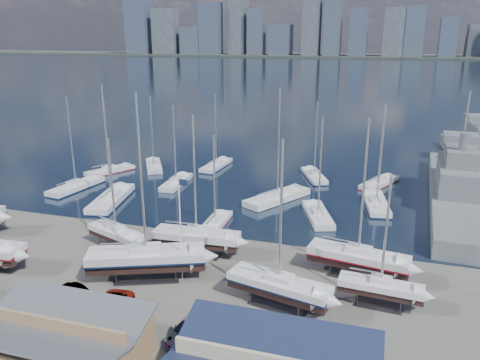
% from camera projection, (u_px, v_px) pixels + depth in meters
% --- Properties ---
extents(ground, '(1400.00, 1400.00, 0.00)m').
position_uv_depth(ground, '(158.00, 269.00, 49.50)').
color(ground, '#605E59').
rests_on(ground, ground).
extents(water, '(1400.00, 600.00, 0.40)m').
position_uv_depth(water, '(355.00, 72.00, 332.90)').
color(water, '#192C3A').
rests_on(water, ground).
extents(far_shore, '(1400.00, 80.00, 2.20)m').
position_uv_depth(far_shore, '(370.00, 56.00, 570.19)').
color(far_shore, '#2D332D').
rests_on(far_shore, ground).
extents(skyline, '(639.14, 43.80, 107.69)m').
position_uv_depth(skyline, '(366.00, 24.00, 555.58)').
color(skyline, '#475166').
rests_on(skyline, far_shore).
extents(shed_grey, '(12.60, 8.40, 4.17)m').
position_uv_depth(shed_grey, '(57.00, 342.00, 34.25)').
color(shed_grey, '#8C6B4C').
rests_on(shed_grey, ground).
extents(sailboat_cradle_2, '(8.16, 4.86, 13.11)m').
position_uv_depth(sailboat_cradle_2, '(116.00, 233.00, 53.70)').
color(sailboat_cradle_2, '#2D2D33').
rests_on(sailboat_cradle_2, ground).
extents(sailboat_cradle_3, '(12.15, 7.55, 18.81)m').
position_uv_depth(sailboat_cradle_3, '(146.00, 258.00, 47.07)').
color(sailboat_cradle_3, '#2D2D33').
rests_on(sailboat_cradle_3, ground).
extents(sailboat_cradle_4, '(9.83, 3.26, 15.84)m').
position_uv_depth(sailboat_cradle_4, '(196.00, 237.00, 52.37)').
color(sailboat_cradle_4, '#2D2D33').
rests_on(sailboat_cradle_4, ground).
extents(sailboat_cradle_5, '(10.00, 4.84, 15.60)m').
position_uv_depth(sailboat_cradle_5, '(279.00, 286.00, 42.15)').
color(sailboat_cradle_5, '#2D2D33').
rests_on(sailboat_cradle_5, ground).
extents(sailboat_cradle_6, '(10.51, 4.49, 16.42)m').
position_uv_depth(sailboat_cradle_6, '(358.00, 258.00, 47.39)').
color(sailboat_cradle_6, '#2D2D33').
rests_on(sailboat_cradle_6, ground).
extents(sailboat_cradle_7, '(7.62, 2.69, 12.48)m').
position_uv_depth(sailboat_cradle_7, '(381.00, 287.00, 42.22)').
color(sailboat_cradle_7, '#2D2D33').
rests_on(sailboat_cradle_7, ground).
extents(sailboat_moored_0, '(4.44, 10.79, 15.66)m').
position_uv_depth(sailboat_moored_0, '(76.00, 188.00, 75.32)').
color(sailboat_moored_0, black).
rests_on(sailboat_moored_0, water).
extents(sailboat_moored_1, '(6.34, 9.25, 13.57)m').
position_uv_depth(sailboat_moored_1, '(110.00, 171.00, 84.50)').
color(sailboat_moored_1, black).
rests_on(sailboat_moored_1, water).
extents(sailboat_moored_2, '(6.95, 9.42, 14.14)m').
position_uv_depth(sailboat_moored_2, '(154.00, 167.00, 87.49)').
color(sailboat_moored_2, black).
rests_on(sailboat_moored_2, water).
extents(sailboat_moored_3, '(5.70, 12.54, 18.10)m').
position_uv_depth(sailboat_moored_3, '(111.00, 200.00, 69.39)').
color(sailboat_moored_3, black).
rests_on(sailboat_moored_3, water).
extents(sailboat_moored_4, '(3.16, 9.33, 13.87)m').
position_uv_depth(sailboat_moored_4, '(176.00, 183.00, 77.64)').
color(sailboat_moored_4, black).
rests_on(sailboat_moored_4, water).
extents(sailboat_moored_5, '(3.41, 9.84, 14.46)m').
position_uv_depth(sailboat_moored_5, '(216.00, 166.00, 87.83)').
color(sailboat_moored_5, black).
rests_on(sailboat_moored_5, water).
extents(sailboat_moored_6, '(2.66, 8.56, 12.68)m').
position_uv_depth(sailboat_moored_6, '(215.00, 225.00, 60.46)').
color(sailboat_moored_6, black).
rests_on(sailboat_moored_6, water).
extents(sailboat_moored_7, '(8.56, 11.72, 17.56)m').
position_uv_depth(sailboat_moored_7, '(277.00, 199.00, 69.99)').
color(sailboat_moored_7, black).
rests_on(sailboat_moored_7, water).
extents(sailboat_moored_8, '(6.00, 9.66, 14.00)m').
position_uv_depth(sailboat_moored_8, '(314.00, 177.00, 81.24)').
color(sailboat_moored_8, black).
rests_on(sailboat_moored_8, water).
extents(sailboat_moored_9, '(5.71, 9.94, 14.48)m').
position_uv_depth(sailboat_moored_9, '(318.00, 216.00, 63.35)').
color(sailboat_moored_9, black).
rests_on(sailboat_moored_9, water).
extents(sailboat_moored_10, '(4.52, 10.73, 15.55)m').
position_uv_depth(sailboat_moored_10, '(376.00, 205.00, 67.68)').
color(sailboat_moored_10, black).
rests_on(sailboat_moored_10, water).
extents(sailboat_moored_11, '(6.42, 9.68, 14.13)m').
position_uv_depth(sailboat_moored_11, '(379.00, 184.00, 77.38)').
color(sailboat_moored_11, black).
rests_on(sailboat_moored_11, water).
extents(naval_ship_east, '(9.82, 43.76, 17.91)m').
position_uv_depth(naval_ship_east, '(456.00, 191.00, 69.31)').
color(naval_ship_east, slate).
rests_on(naval_ship_east, water).
extents(naval_ship_west, '(9.57, 43.14, 17.85)m').
position_uv_depth(naval_ship_west, '(479.00, 160.00, 86.60)').
color(naval_ship_west, slate).
rests_on(naval_ship_west, water).
extents(car_b, '(5.22, 3.08, 1.63)m').
position_uv_depth(car_b, '(77.00, 296.00, 42.76)').
color(car_b, gray).
rests_on(car_b, ground).
extents(car_c, '(3.21, 6.06, 1.62)m').
position_uv_depth(car_c, '(108.00, 309.00, 40.79)').
color(car_c, gray).
rests_on(car_c, ground).
extents(car_d, '(3.34, 5.72, 1.56)m').
position_uv_depth(car_d, '(190.00, 329.00, 38.05)').
color(car_d, gray).
rests_on(car_d, ground).
extents(flagpole, '(0.96, 0.12, 10.84)m').
position_uv_depth(flagpole, '(181.00, 222.00, 45.76)').
color(flagpole, white).
rests_on(flagpole, ground).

